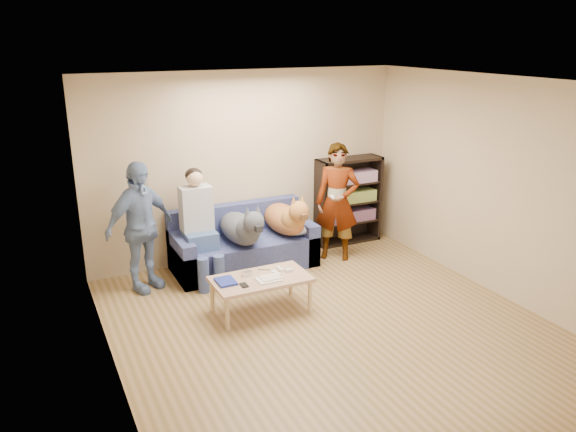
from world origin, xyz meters
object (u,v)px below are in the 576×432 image
notebook_blue (226,281)px  sofa (243,247)px  bookshelf (348,199)px  person_seated (199,222)px  person_standing_right (337,202)px  coffee_table (261,281)px  dog_tan (287,218)px  camera_silver (247,274)px  dog_gray (242,228)px  person_standing_left (140,227)px

notebook_blue → sofa: sofa is taller
notebook_blue → bookshelf: bookshelf is taller
person_seated → bookshelf: (2.43, 0.36, -0.09)m
person_standing_right → coffee_table: 1.97m
person_seated → dog_tan: person_seated is taller
camera_silver → coffee_table: bearing=-45.0°
bookshelf → dog_tan: bearing=-162.5°
person_standing_right → bookshelf: (0.49, 0.51, -0.14)m
dog_gray → dog_tan: (0.69, 0.10, 0.00)m
notebook_blue → bookshelf: (2.50, 1.51, 0.25)m
person_standing_right → notebook_blue: person_standing_right is taller
dog_gray → bookshelf: bearing=14.2°
sofa → notebook_blue: bearing=-118.7°
sofa → bookshelf: bearing=7.4°
person_standing_right → coffee_table: person_standing_right is taller
person_standing_left → camera_silver: (0.95, -1.08, -0.37)m
person_standing_left → coffee_table: (1.07, -1.20, -0.44)m
dog_tan → person_standing_left: bearing=179.4°
person_seated → bookshelf: bearing=8.4°
bookshelf → person_standing_right: bearing=-133.9°
person_standing_left → dog_tan: size_ratio=1.38×
person_standing_left → dog_tan: 1.97m
notebook_blue → person_seated: 1.20m
camera_silver → bookshelf: bearing=32.9°
person_seated → bookshelf: person_seated is taller
person_standing_right → dog_tan: bearing=-153.7°
coffee_table → dog_tan: bearing=52.8°
sofa → coffee_table: (-0.30, -1.32, 0.09)m
person_seated → dog_gray: (0.54, -0.12, -0.12)m
notebook_blue → bookshelf: bearing=31.1°
notebook_blue → person_standing_right: bearing=26.4°
person_standing_left → bookshelf: 3.19m
person_standing_right → sofa: bearing=-155.3°
person_standing_left → notebook_blue: size_ratio=6.25×
sofa → dog_tan: size_ratio=1.61×
sofa → person_standing_right: bearing=-12.0°
person_seated → dog_gray: size_ratio=1.17×
sofa → person_standing_left: bearing=-174.8°
coffee_table → bookshelf: (2.10, 1.56, 0.31)m
notebook_blue → sofa: bearing=61.3°
person_standing_left → camera_silver: person_standing_left is taller
person_standing_left → person_standing_right: bearing=-29.1°
notebook_blue → camera_silver: camera_silver is taller
camera_silver → dog_gray: size_ratio=0.09×
person_standing_left → bookshelf: size_ratio=1.25×
sofa → coffee_table: 1.36m
camera_silver → coffee_table: camera_silver is taller
person_standing_left → coffee_table: person_standing_left is taller
notebook_blue → coffee_table: notebook_blue is taller
person_standing_left → sofa: 1.47m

